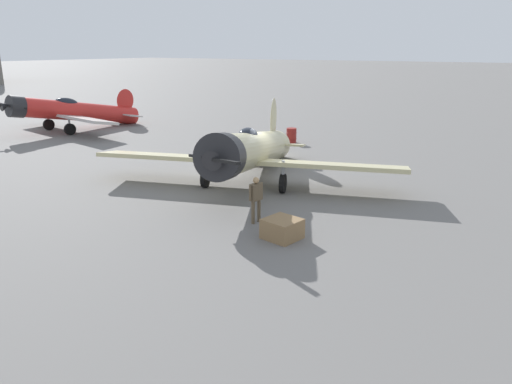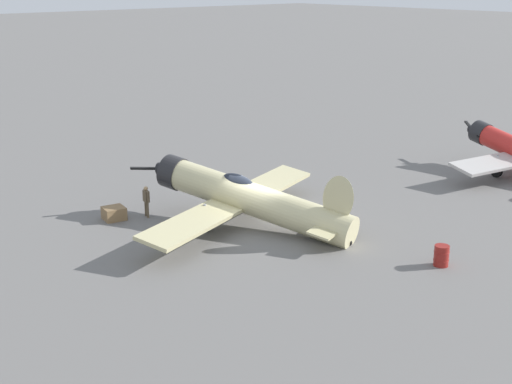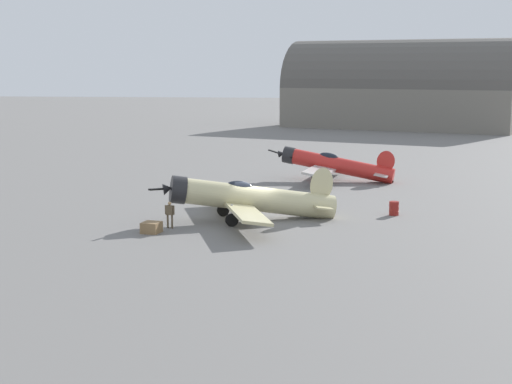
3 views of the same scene
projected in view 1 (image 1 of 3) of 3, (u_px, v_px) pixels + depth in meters
ground_plane at (254, 179)px, 22.10m from camera, size 400.00×400.00×0.00m
airplane_foreground at (251, 151)px, 21.21m from camera, size 13.22×11.24×3.51m
airplane_mid_apron at (73, 112)px, 34.57m from camera, size 10.98×11.01×2.93m
ground_crew_mechanic at (256, 195)px, 16.30m from camera, size 0.31×0.62×1.62m
equipment_crate at (282, 229)px, 15.13m from camera, size 1.20×1.18×0.64m
fuel_drum at (291, 135)px, 30.45m from camera, size 0.67×0.67×0.91m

